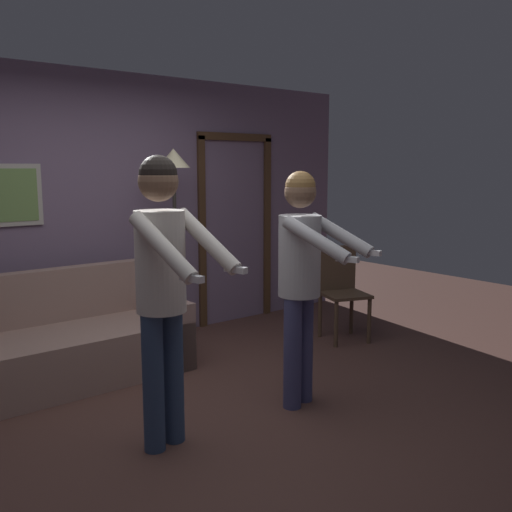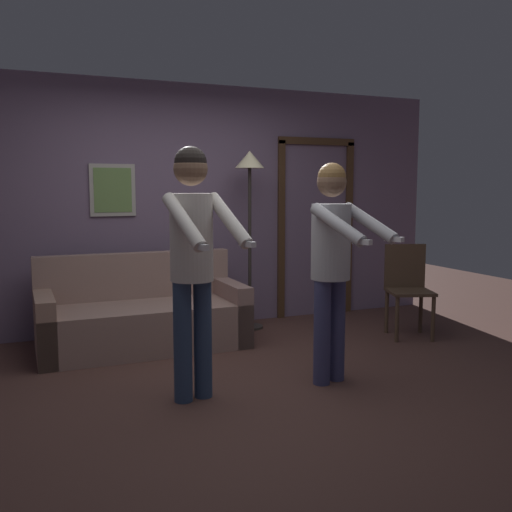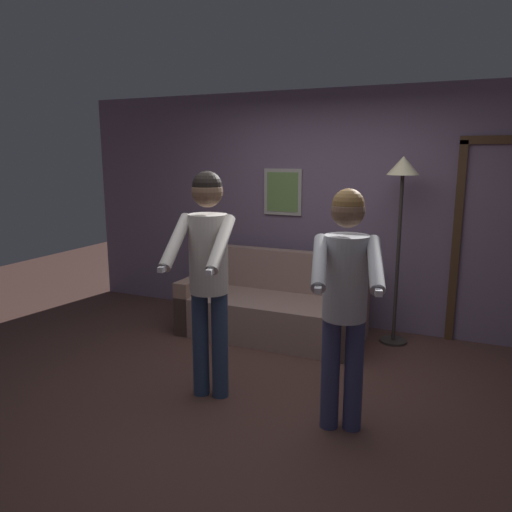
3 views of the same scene
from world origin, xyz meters
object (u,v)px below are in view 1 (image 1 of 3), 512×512
object	(u,v)px
dining_chair_distant	(341,287)
person_standing_right	(302,267)
person_standing_left	(163,273)
torchiere_lamp	(174,185)
couch	(66,347)

from	to	relation	value
dining_chair_distant	person_standing_right	bearing A→B (deg)	-146.38
person_standing_left	torchiere_lamp	bearing A→B (deg)	57.44
torchiere_lamp	person_standing_left	xyz separation A→B (m)	(-1.15, -1.80, -0.46)
couch	dining_chair_distant	xyz separation A→B (m)	(2.59, -0.59, 0.25)
torchiere_lamp	person_standing_right	bearing A→B (deg)	-92.18
torchiere_lamp	dining_chair_distant	xyz separation A→B (m)	(1.37, -0.89, -1.02)
couch	person_standing_left	bearing A→B (deg)	-87.37
torchiere_lamp	person_standing_left	bearing A→B (deg)	-122.56
person_standing_right	dining_chair_distant	world-z (taller)	person_standing_right
couch	person_standing_right	size ratio (longest dim) A/B	1.13
person_standing_right	dining_chair_distant	distance (m)	1.80
person_standing_right	person_standing_left	bearing A→B (deg)	177.18
dining_chair_distant	person_standing_left	bearing A→B (deg)	-160.24
torchiere_lamp	couch	bearing A→B (deg)	-165.92
person_standing_left	dining_chair_distant	distance (m)	2.74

